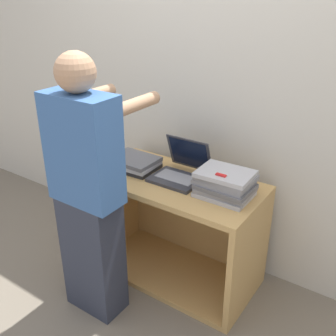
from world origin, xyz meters
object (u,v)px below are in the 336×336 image
laptop_stack_left (134,163)px  laptop_open (180,171)px  laptop_stack_right (225,184)px  person (89,196)px

laptop_stack_left → laptop_open: bearing=9.0°
laptop_stack_right → person: (-0.58, -0.51, -0.02)m
person → laptop_open: bearing=66.4°
laptop_stack_left → person: bearing=-80.1°
laptop_open → laptop_stack_left: bearing=-171.0°
laptop_open → laptop_stack_right: (0.33, -0.05, 0.03)m
laptop_stack_right → person: 0.77m
laptop_open → person: bearing=-113.6°
laptop_open → person: size_ratio=0.20×
laptop_stack_right → person: bearing=-138.7°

